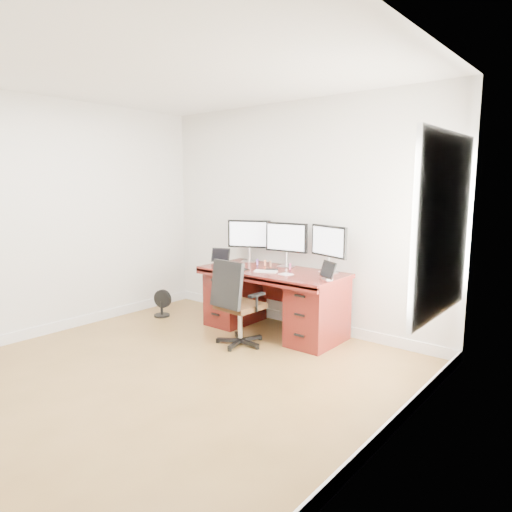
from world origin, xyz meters
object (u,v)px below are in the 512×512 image
Objects in this scene: desk at (274,299)px; keyboard at (266,271)px; monitor_center at (286,239)px; floor_fan at (162,304)px; office_chair at (237,317)px.

keyboard is (0.02, -0.18, 0.36)m from desk.
monitor_center is 2.15× the size of keyboard.
monitor_center is 0.53m from keyboard.
monitor_center reaches higher than keyboard.
desk is 0.40m from keyboard.
floor_fan is at bearing -161.83° from monitor_center.
monitor_center is at bearing 6.90° from floor_fan.
floor_fan is 1.67m from keyboard.
office_chair is at bearing -119.85° from keyboard.
office_chair is 0.62m from keyboard.
office_chair is at bearing -23.69° from floor_fan.
desk is at bearing -95.66° from monitor_center.
desk is at bearing 73.93° from keyboard.
floor_fan is 1.90m from monitor_center.
office_chair is 3.69× the size of keyboard.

